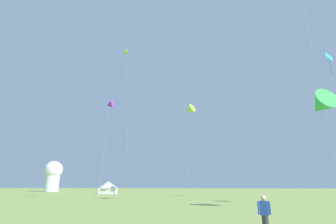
{
  "coord_description": "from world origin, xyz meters",
  "views": [
    {
      "loc": [
        3.53,
        -4.32,
        2.17
      ],
      "look_at": [
        0.0,
        32.0,
        12.38
      ],
      "focal_mm": 28.04,
      "sensor_mm": 36.0,
      "label": 1
    }
  ],
  "objects_px": {
    "festival_tent_right": "(108,187)",
    "observatory_dome": "(53,174)",
    "kite_cyan_diamond": "(329,59)",
    "kite_lime_delta": "(190,110)",
    "kite_green_delta": "(321,105)",
    "kite_purple_delta": "(110,105)",
    "person_spectator": "(265,216)",
    "kite_lime_parafoil": "(126,53)"
  },
  "relations": [
    {
      "from": "kite_cyan_diamond",
      "to": "person_spectator",
      "type": "height_order",
      "value": "kite_cyan_diamond"
    },
    {
      "from": "festival_tent_right",
      "to": "observatory_dome",
      "type": "xyz_separation_m",
      "value": [
        -28.92,
        24.63,
        4.27
      ]
    },
    {
      "from": "kite_purple_delta",
      "to": "kite_lime_parafoil",
      "type": "relative_size",
      "value": 0.57
    },
    {
      "from": "kite_lime_delta",
      "to": "kite_green_delta",
      "type": "relative_size",
      "value": 1.73
    },
    {
      "from": "kite_purple_delta",
      "to": "kite_green_delta",
      "type": "height_order",
      "value": "kite_purple_delta"
    },
    {
      "from": "kite_lime_delta",
      "to": "person_spectator",
      "type": "height_order",
      "value": "kite_lime_delta"
    },
    {
      "from": "person_spectator",
      "to": "kite_lime_parafoil",
      "type": "bearing_deg",
      "value": 113.96
    },
    {
      "from": "kite_lime_parafoil",
      "to": "kite_cyan_diamond",
      "type": "relative_size",
      "value": 1.27
    },
    {
      "from": "person_spectator",
      "to": "observatory_dome",
      "type": "relative_size",
      "value": 0.16
    },
    {
      "from": "kite_green_delta",
      "to": "person_spectator",
      "type": "distance_m",
      "value": 19.3
    },
    {
      "from": "kite_green_delta",
      "to": "kite_cyan_diamond",
      "type": "xyz_separation_m",
      "value": [
        11.2,
        17.76,
        13.5
      ]
    },
    {
      "from": "kite_lime_delta",
      "to": "person_spectator",
      "type": "xyz_separation_m",
      "value": [
        3.61,
        -44.57,
        -17.74
      ]
    },
    {
      "from": "kite_cyan_diamond",
      "to": "festival_tent_right",
      "type": "height_order",
      "value": "kite_cyan_diamond"
    },
    {
      "from": "kite_purple_delta",
      "to": "kite_green_delta",
      "type": "xyz_separation_m",
      "value": [
        28.88,
        -20.7,
        -7.26
      ]
    },
    {
      "from": "person_spectator",
      "to": "kite_lime_delta",
      "type": "bearing_deg",
      "value": 94.64
    },
    {
      "from": "kite_lime_parafoil",
      "to": "kite_purple_delta",
      "type": "bearing_deg",
      "value": -102.57
    },
    {
      "from": "kite_purple_delta",
      "to": "festival_tent_right",
      "type": "height_order",
      "value": "kite_purple_delta"
    },
    {
      "from": "kite_purple_delta",
      "to": "kite_lime_parafoil",
      "type": "bearing_deg",
      "value": 77.43
    },
    {
      "from": "kite_green_delta",
      "to": "kite_purple_delta",
      "type": "bearing_deg",
      "value": 144.36
    },
    {
      "from": "kite_purple_delta",
      "to": "festival_tent_right",
      "type": "distance_m",
      "value": 27.52
    },
    {
      "from": "kite_lime_delta",
      "to": "festival_tent_right",
      "type": "bearing_deg",
      "value": 151.54
    },
    {
      "from": "kite_green_delta",
      "to": "festival_tent_right",
      "type": "height_order",
      "value": "kite_green_delta"
    },
    {
      "from": "kite_cyan_diamond",
      "to": "kite_lime_delta",
      "type": "bearing_deg",
      "value": 152.31
    },
    {
      "from": "person_spectator",
      "to": "festival_tent_right",
      "type": "xyz_separation_m",
      "value": [
        -25.43,
        56.4,
        0.9
      ]
    },
    {
      "from": "person_spectator",
      "to": "kite_cyan_diamond",
      "type": "bearing_deg",
      "value": 56.33
    },
    {
      "from": "kite_lime_delta",
      "to": "festival_tent_right",
      "type": "distance_m",
      "value": 29.99
    },
    {
      "from": "kite_lime_delta",
      "to": "kite_green_delta",
      "type": "bearing_deg",
      "value": -66.3
    },
    {
      "from": "kite_cyan_diamond",
      "to": "festival_tent_right",
      "type": "distance_m",
      "value": 56.98
    },
    {
      "from": "kite_lime_parafoil",
      "to": "kite_lime_delta",
      "type": "distance_m",
      "value": 19.6
    },
    {
      "from": "kite_green_delta",
      "to": "festival_tent_right",
      "type": "bearing_deg",
      "value": 129.68
    },
    {
      "from": "festival_tent_right",
      "to": "kite_lime_parafoil",
      "type": "bearing_deg",
      "value": -64.97
    },
    {
      "from": "kite_lime_parafoil",
      "to": "kite_cyan_diamond",
      "type": "bearing_deg",
      "value": -12.22
    },
    {
      "from": "kite_green_delta",
      "to": "festival_tent_right",
      "type": "xyz_separation_m",
      "value": [
        -35.3,
        42.54,
        -8.21
      ]
    },
    {
      "from": "kite_cyan_diamond",
      "to": "observatory_dome",
      "type": "xyz_separation_m",
      "value": [
        -75.41,
        49.41,
        -17.45
      ]
    },
    {
      "from": "kite_cyan_diamond",
      "to": "festival_tent_right",
      "type": "relative_size",
      "value": 5.17
    },
    {
      "from": "kite_cyan_diamond",
      "to": "festival_tent_right",
      "type": "xyz_separation_m",
      "value": [
        -46.49,
        24.78,
        -21.71
      ]
    },
    {
      "from": "kite_lime_parafoil",
      "to": "kite_green_delta",
      "type": "xyz_separation_m",
      "value": [
        27.65,
        -26.18,
        -21.39
      ]
    },
    {
      "from": "kite_green_delta",
      "to": "person_spectator",
      "type": "height_order",
      "value": "kite_green_delta"
    },
    {
      "from": "kite_lime_parafoil",
      "to": "festival_tent_right",
      "type": "bearing_deg",
      "value": 115.03
    },
    {
      "from": "kite_lime_parafoil",
      "to": "kite_green_delta",
      "type": "relative_size",
      "value": 2.77
    },
    {
      "from": "kite_lime_delta",
      "to": "festival_tent_right",
      "type": "height_order",
      "value": "kite_lime_delta"
    },
    {
      "from": "kite_green_delta",
      "to": "observatory_dome",
      "type": "relative_size",
      "value": 1.07
    }
  ]
}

